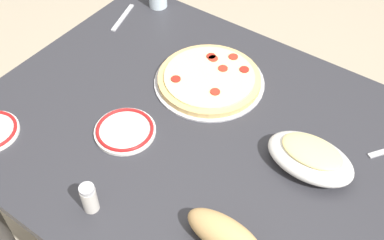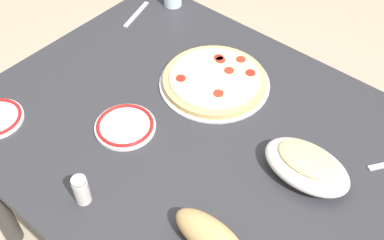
% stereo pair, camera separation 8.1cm
% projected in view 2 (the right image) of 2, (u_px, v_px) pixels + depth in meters
% --- Properties ---
extents(dining_table, '(1.25, 1.00, 0.70)m').
position_uv_depth(dining_table, '(192.00, 150.00, 1.45)').
color(dining_table, '#2D2D33').
rests_on(dining_table, ground).
extents(pepperoni_pizza, '(0.35, 0.35, 0.03)m').
position_uv_depth(pepperoni_pizza, '(215.00, 80.00, 1.49)').
color(pepperoni_pizza, '#B7B7BC').
rests_on(pepperoni_pizza, dining_table).
extents(baked_pasta_dish, '(0.24, 0.15, 0.08)m').
position_uv_depth(baked_pasta_dish, '(307.00, 165.00, 1.23)').
color(baked_pasta_dish, white).
rests_on(baked_pasta_dish, dining_table).
extents(side_plate_far, '(0.18, 0.18, 0.02)m').
position_uv_depth(side_plate_far, '(125.00, 126.00, 1.36)').
color(side_plate_far, white).
rests_on(side_plate_far, dining_table).
extents(bread_loaf, '(0.20, 0.08, 0.08)m').
position_uv_depth(bread_loaf, '(210.00, 236.00, 1.09)').
color(bread_loaf, tan).
rests_on(bread_loaf, dining_table).
extents(spice_shaker, '(0.04, 0.04, 0.09)m').
position_uv_depth(spice_shaker, '(81.00, 190.00, 1.17)').
color(spice_shaker, silver).
rests_on(spice_shaker, dining_table).
extents(fork_right, '(0.06, 0.17, 0.00)m').
position_uv_depth(fork_right, '(136.00, 14.00, 1.75)').
color(fork_right, '#B7B7BC').
rests_on(fork_right, dining_table).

